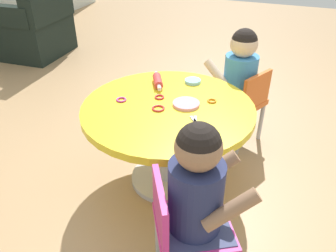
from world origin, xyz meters
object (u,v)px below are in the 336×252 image
(child_chair_right, at_px, (241,102))
(craft_table, at_px, (168,124))
(rolling_pin, at_px, (158,81))
(child_chair_left, at_px, (185,227))
(seated_child_left, at_px, (198,184))
(seated_child_right, at_px, (240,69))
(armchair_dark, at_px, (34,27))
(craft_scissors, at_px, (197,125))

(child_chair_right, bearing_deg, craft_table, 151.44)
(craft_table, distance_m, rolling_pin, 0.30)
(child_chair_left, xyz_separation_m, seated_child_left, (0.02, -0.03, 0.23))
(child_chair_left, height_order, seated_child_left, seated_child_left)
(craft_table, distance_m, seated_child_right, 0.66)
(child_chair_left, bearing_deg, armchair_dark, 50.13)
(armchair_dark, height_order, rolling_pin, armchair_dark)
(craft_scissors, bearing_deg, child_chair_left, -167.66)
(seated_child_left, distance_m, rolling_pin, 0.91)
(craft_table, bearing_deg, rolling_pin, 34.20)
(armchair_dark, bearing_deg, craft_scissors, -124.39)
(seated_child_right, bearing_deg, armchair_dark, 69.85)
(child_chair_left, bearing_deg, seated_child_right, 1.15)
(craft_table, bearing_deg, craft_scissors, -124.60)
(seated_child_left, xyz_separation_m, child_chair_right, (1.11, 0.02, -0.23))
(armchair_dark, relative_size, rolling_pin, 3.98)
(craft_table, height_order, seated_child_left, seated_child_left)
(armchair_dark, xyz_separation_m, craft_scissors, (-1.61, -2.35, 0.20))
(child_chair_left, relative_size, craft_scissors, 3.78)
(seated_child_left, bearing_deg, seated_child_right, 2.91)
(armchair_dark, bearing_deg, seated_child_left, -129.20)
(seated_child_left, height_order, seated_child_right, same)
(craft_table, height_order, seated_child_right, seated_child_right)
(armchair_dark, bearing_deg, seated_child_right, -110.15)
(armchair_dark, distance_m, rolling_pin, 2.37)
(seated_child_left, xyz_separation_m, seated_child_right, (1.13, 0.06, 0.00))
(craft_table, distance_m, child_chair_left, 0.65)
(craft_scissors, bearing_deg, child_chair_right, -8.74)
(craft_table, xyz_separation_m, rolling_pin, (0.22, 0.15, 0.14))
(seated_child_right, relative_size, craft_scissors, 3.59)
(seated_child_right, bearing_deg, craft_table, 155.01)
(child_chair_right, height_order, craft_scissors, child_chair_right)
(child_chair_right, height_order, armchair_dark, armchair_dark)
(craft_table, xyz_separation_m, seated_child_left, (-0.55, -0.33, 0.14))
(child_chair_left, height_order, rolling_pin, rolling_pin)
(craft_table, bearing_deg, child_chair_right, -28.56)
(seated_child_left, xyz_separation_m, craft_scissors, (0.41, 0.13, -0.02))
(craft_table, height_order, rolling_pin, rolling_pin)
(child_chair_right, xyz_separation_m, craft_scissors, (-0.70, 0.11, 0.21))
(seated_child_left, bearing_deg, armchair_dark, 50.80)
(rolling_pin, bearing_deg, craft_table, -145.80)
(craft_table, relative_size, child_chair_right, 1.72)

